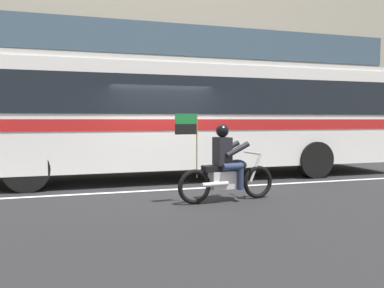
% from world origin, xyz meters
% --- Properties ---
extents(ground_plane, '(60.00, 60.00, 0.00)m').
position_xyz_m(ground_plane, '(0.00, 0.00, 0.00)').
color(ground_plane, black).
extents(sidewalk_curb, '(28.00, 3.80, 0.15)m').
position_xyz_m(sidewalk_curb, '(0.00, 5.10, 0.07)').
color(sidewalk_curb, '#A39E93').
rests_on(sidewalk_curb, ground_plane).
extents(lane_center_stripe, '(26.60, 0.14, 0.01)m').
position_xyz_m(lane_center_stripe, '(0.00, -0.60, 0.00)').
color(lane_center_stripe, silver).
rests_on(lane_center_stripe, ground_plane).
extents(transit_bus, '(12.96, 2.76, 3.22)m').
position_xyz_m(transit_bus, '(0.85, 1.19, 1.88)').
color(transit_bus, white).
rests_on(transit_bus, ground_plane).
extents(motorcycle_with_rider, '(2.19, 0.66, 1.78)m').
position_xyz_m(motorcycle_with_rider, '(0.89, -2.10, 0.67)').
color(motorcycle_with_rider, black).
rests_on(motorcycle_with_rider, ground_plane).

